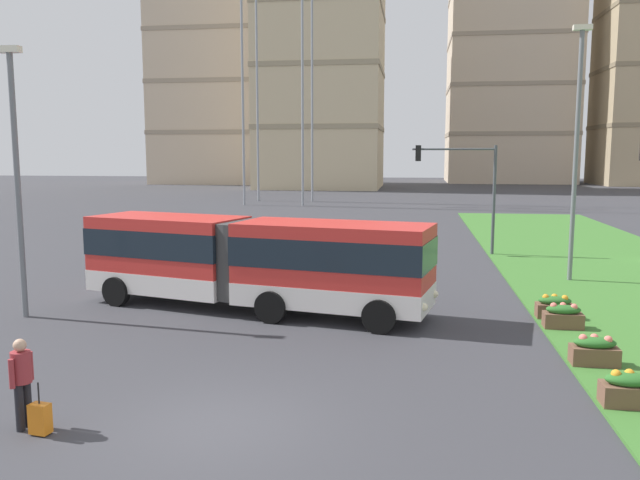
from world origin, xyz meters
The scene contains 16 objects.
ground_plane centered at (0.00, 0.00, 0.00)m, with size 260.00×260.00×0.00m, color #38383D.
articulated_bus centered at (-1.56, 9.03, 1.65)m, with size 12.05×5.15×3.00m.
car_maroon_sedan centered at (-6.04, 22.10, 0.75)m, with size 4.41×2.03×1.58m.
pedestrian_crossing centered at (-3.53, -0.63, 1.00)m, with size 0.36×0.57×1.74m.
rolling_suitcase centered at (-3.08, -0.83, 0.31)m, with size 0.39×0.29×0.97m.
flower_planter_0 centered at (8.04, 2.00, 0.43)m, with size 1.10×0.56×0.74m.
flower_planter_1 centered at (8.04, 4.59, 0.43)m, with size 1.10×0.56×0.74m.
flower_planter_2 centered at (8.04, 7.94, 0.43)m, with size 1.10×0.56×0.74m.
flower_planter_3 centered at (8.04, 9.10, 0.43)m, with size 1.10×0.56×0.74m.
traffic_light_far_right centered at (6.20, 22.00, 3.89)m, with size 4.20×0.28×5.57m.
streetlight_left centered at (-8.50, 7.11, 4.62)m, with size 0.70×0.28×8.36m.
streetlight_median centered at (9.94, 15.49, 5.48)m, with size 0.70×0.28×10.05m.
apartment_tower_west centered at (-30.00, 99.79, 25.13)m, with size 22.15×16.12×50.21m.
apartment_tower_westcentre centered at (-10.43, 86.49, 21.46)m, with size 18.17×17.63×42.88m.
apartment_tower_centre centered at (20.27, 110.47, 20.58)m, with size 21.71×18.16×41.12m.
transmission_pylon centered at (-10.30, 54.69, 17.52)m, with size 9.00×6.24×32.18m.
Camera 1 is at (3.65, -11.20, 5.14)m, focal length 36.04 mm.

